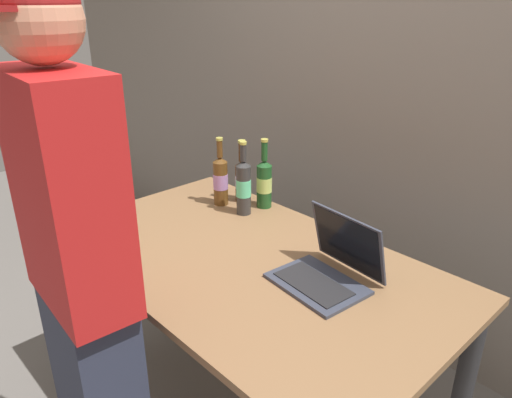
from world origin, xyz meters
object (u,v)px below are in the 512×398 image
at_px(beer_bottle_dark, 221,179).
at_px(beer_bottle_brown, 244,186).
at_px(beer_bottle_amber, 242,179).
at_px(beer_bottle_green, 264,182).
at_px(laptop, 329,266).
at_px(person_figure, 83,288).

bearing_deg(beer_bottle_dark, beer_bottle_brown, 2.34).
distance_m(beer_bottle_amber, beer_bottle_brown, 0.15).
xyz_separation_m(beer_bottle_green, beer_bottle_brown, (-0.01, -0.12, 0.01)).
distance_m(laptop, beer_bottle_brown, 0.62).
distance_m(beer_bottle_brown, person_figure, 0.90).
height_order(beer_bottle_green, beer_bottle_amber, beer_bottle_green).
height_order(laptop, beer_bottle_green, beer_bottle_green).
relative_size(beer_bottle_amber, beer_bottle_brown, 0.89).
xyz_separation_m(beer_bottle_green, beer_bottle_amber, (-0.12, -0.02, -0.01)).
distance_m(beer_bottle_green, beer_bottle_amber, 0.12).
bearing_deg(beer_bottle_dark, person_figure, -63.25).
bearing_deg(beer_bottle_dark, laptop, -11.35).
bearing_deg(beer_bottle_green, beer_bottle_amber, -168.68).
relative_size(beer_bottle_amber, beer_bottle_dark, 0.93).
bearing_deg(beer_bottle_amber, person_figure, -67.54).
bearing_deg(beer_bottle_brown, beer_bottle_green, 85.92).
distance_m(beer_bottle_dark, person_figure, 0.95).
distance_m(laptop, beer_bottle_amber, 0.76).
bearing_deg(beer_bottle_brown, laptop, -14.62).
bearing_deg(beer_bottle_green, beer_bottle_brown, -94.08).
relative_size(beer_bottle_green, beer_bottle_dark, 1.01).
xyz_separation_m(beer_bottle_amber, beer_bottle_brown, (0.11, -0.09, 0.02)).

